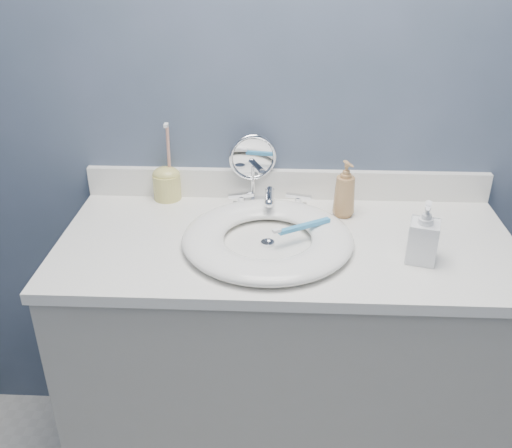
# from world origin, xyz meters

# --- Properties ---
(back_wall) EXTENTS (2.20, 0.02, 2.40)m
(back_wall) POSITION_xyz_m (0.00, 1.25, 1.20)
(back_wall) COLOR #404F61
(back_wall) RESTS_ON ground
(vanity_cabinet) EXTENTS (1.20, 0.55, 0.85)m
(vanity_cabinet) POSITION_xyz_m (0.00, 0.97, 0.42)
(vanity_cabinet) COLOR #ABA69D
(vanity_cabinet) RESTS_ON ground
(countertop) EXTENTS (1.22, 0.57, 0.03)m
(countertop) POSITION_xyz_m (0.00, 0.97, 0.86)
(countertop) COLOR white
(countertop) RESTS_ON vanity_cabinet
(backsplash) EXTENTS (1.22, 0.02, 0.09)m
(backsplash) POSITION_xyz_m (0.00, 1.24, 0.93)
(backsplash) COLOR white
(backsplash) RESTS_ON countertop
(basin) EXTENTS (0.45, 0.45, 0.04)m
(basin) POSITION_xyz_m (-0.05, 0.94, 0.90)
(basin) COLOR white
(basin) RESTS_ON countertop
(drain) EXTENTS (0.04, 0.04, 0.01)m
(drain) POSITION_xyz_m (-0.05, 0.94, 0.88)
(drain) COLOR silver
(drain) RESTS_ON countertop
(faucet) EXTENTS (0.25, 0.13, 0.07)m
(faucet) POSITION_xyz_m (-0.05, 1.14, 0.91)
(faucet) COLOR silver
(faucet) RESTS_ON countertop
(makeup_mirror) EXTENTS (0.14, 0.08, 0.21)m
(makeup_mirror) POSITION_xyz_m (-0.10, 1.22, 1.00)
(makeup_mirror) COLOR silver
(makeup_mirror) RESTS_ON countertop
(soap_bottle_amber) EXTENTS (0.08, 0.08, 0.17)m
(soap_bottle_amber) POSITION_xyz_m (0.16, 1.13, 0.96)
(soap_bottle_amber) COLOR #AB7E4D
(soap_bottle_amber) RESTS_ON countertop
(soap_bottle_clear) EXTENTS (0.09, 0.09, 0.16)m
(soap_bottle_clear) POSITION_xyz_m (0.34, 0.88, 0.96)
(soap_bottle_clear) COLOR silver
(soap_bottle_clear) RESTS_ON countertop
(toothbrush_holder) EXTENTS (0.08, 0.08, 0.24)m
(toothbrush_holder) POSITION_xyz_m (-0.36, 1.21, 0.94)
(toothbrush_holder) COLOR #CFC467
(toothbrush_holder) RESTS_ON countertop
(toothbrush_lying) EXTENTS (0.16, 0.10, 0.02)m
(toothbrush_lying) POSITION_xyz_m (0.04, 0.97, 0.92)
(toothbrush_lying) COLOR #3890C8
(toothbrush_lying) RESTS_ON basin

